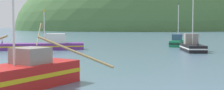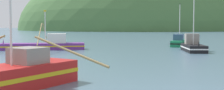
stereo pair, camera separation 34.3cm
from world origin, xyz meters
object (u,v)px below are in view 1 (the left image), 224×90
Objects in this scene: fishing_boat_green at (178,42)px; fishing_boat_black at (192,46)px; fishing_boat_purple at (44,45)px; fishing_boat_red at (23,74)px.

fishing_boat_green is 1.17× the size of fishing_boat_black.
fishing_boat_purple is 22.30m from fishing_boat_green.
fishing_boat_purple is at bearing 131.27° from fishing_boat_green.
fishing_boat_purple is 2.44× the size of fishing_boat_black.
fishing_boat_red is at bearing -31.88° from fishing_boat_black.
fishing_boat_red is (7.13, -25.94, 0.10)m from fishing_boat_purple.
fishing_boat_red reaches higher than fishing_boat_black.
fishing_boat_purple is 26.91m from fishing_boat_red.
fishing_boat_red reaches higher than fishing_boat_purple.
fishing_boat_purple is at bearing -137.54° from fishing_boat_red.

